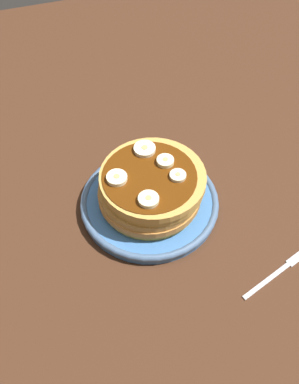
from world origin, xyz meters
TOP-DOWN VIEW (x-y plane):
  - ground_plane at (0.00, 0.00)cm, footprint 140.00×140.00cm
  - plate at (0.00, 0.00)cm, footprint 23.07×23.07cm
  - pancake_stack at (-0.00, 0.19)cm, footprint 17.37×17.37cm
  - banana_slice_0 at (1.51, 4.13)cm, footprint 2.61×2.61cm
  - banana_slice_1 at (4.66, -1.63)cm, footprint 3.19×3.19cm
  - banana_slice_2 at (-5.47, 0.89)cm, footprint 3.58×3.58cm
  - banana_slice_3 at (-1.92, 3.23)cm, footprint 2.78×2.78cm
  - banana_slice_4 at (-0.83, -5.03)cm, footprint 3.25×3.25cm
  - fork at (17.88, 14.97)cm, footprint 5.23×12.59cm

SIDE VIEW (x-z plane):
  - ground_plane at x=0.00cm, z-range -3.00..0.00cm
  - fork at x=17.88cm, z-range 0.00..0.50cm
  - plate at x=0.00cm, z-range 0.08..2.09cm
  - pancake_stack at x=0.00cm, z-range 1.71..7.96cm
  - banana_slice_0 at x=1.51cm, z-range 7.73..8.54cm
  - banana_slice_2 at x=-5.47cm, z-range 7.73..8.62cm
  - banana_slice_4 at x=-0.83cm, z-range 7.73..8.68cm
  - banana_slice_3 at x=-1.92cm, z-range 7.73..8.68cm
  - banana_slice_1 at x=4.66cm, z-range 7.73..8.69cm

